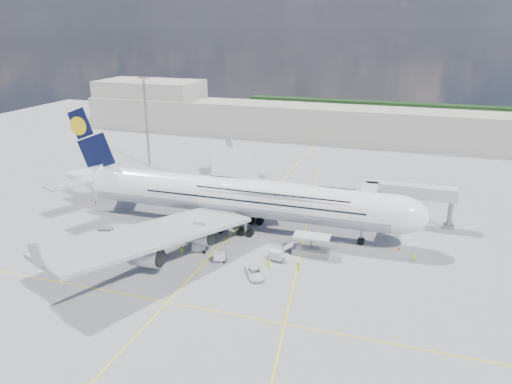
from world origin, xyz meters
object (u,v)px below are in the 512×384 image
(dolly_nose_far, at_px, (219,257))
(crew_wing, at_px, (126,239))
(airliner, at_px, (238,196))
(dolly_row_a, at_px, (105,229))
(cone_wing_right_inner, at_px, (139,240))
(cone_wing_right_outer, at_px, (93,254))
(crew_loader, at_px, (298,267))
(crew_van, at_px, (269,264))
(light_mast, at_px, (147,122))
(catering_truck_inner, at_px, (204,192))
(dolly_row_c, at_px, (199,245))
(dolly_back, at_px, (146,237))
(cone_wing_left_outer, at_px, (254,185))
(cargo_loader, at_px, (310,248))
(cone_tail, at_px, (95,202))
(cone_wing_left_inner, at_px, (218,208))
(catering_truck_outer, at_px, (229,166))
(dolly_row_b, at_px, (155,250))
(crew_tug, at_px, (181,250))
(cone_nose, at_px, (399,248))
(crew_nose, at_px, (415,258))
(baggage_tug, at_px, (160,235))
(jet_bridge, at_px, (394,195))
(dolly_nose_near, at_px, (276,256))

(dolly_nose_far, height_order, crew_wing, crew_wing)
(airliner, xyz_separation_m, dolly_row_a, (-25.12, -9.29, -6.54))
(cone_wing_right_inner, bearing_deg, cone_wing_right_outer, -120.19)
(crew_loader, relative_size, crew_van, 1.03)
(light_mast, xyz_separation_m, catering_truck_inner, (26.29, -20.59, -11.47))
(dolly_row_a, bearing_deg, dolly_nose_far, -22.02)
(dolly_row_c, bearing_deg, dolly_back, 145.89)
(crew_van, relative_size, cone_wing_left_outer, 3.22)
(cargo_loader, relative_size, cone_tail, 13.97)
(cone_wing_left_inner, bearing_deg, dolly_row_a, -133.89)
(dolly_back, height_order, dolly_nose_far, dolly_nose_far)
(dolly_nose_far, height_order, catering_truck_outer, catering_truck_outer)
(dolly_row_b, distance_m, cone_wing_right_outer, 11.38)
(catering_truck_inner, distance_m, cone_tail, 25.12)
(crew_tug, relative_size, cone_tail, 2.51)
(catering_truck_inner, relative_size, cone_wing_right_inner, 12.17)
(crew_tug, bearing_deg, cone_wing_right_inner, -169.80)
(dolly_row_a, xyz_separation_m, crew_loader, (41.10, -4.94, 0.48))
(cargo_loader, relative_size, dolly_row_c, 2.20)
(airliner, height_order, dolly_row_c, airliner)
(airliner, bearing_deg, cone_nose, -0.29)
(dolly_row_a, bearing_deg, crew_loader, -17.05)
(dolly_row_a, relative_size, crew_tug, 2.06)
(dolly_row_c, height_order, crew_loader, dolly_row_c)
(light_mast, distance_m, crew_nose, 85.61)
(baggage_tug, relative_size, crew_wing, 1.69)
(catering_truck_outer, distance_m, crew_van, 57.61)
(airliner, height_order, crew_wing, airliner)
(light_mast, xyz_separation_m, cone_nose, (72.01, -35.16, -12.91))
(jet_bridge, relative_size, cone_nose, 30.67)
(dolly_back, distance_m, cone_nose, 48.06)
(dolly_row_b, height_order, baggage_tug, dolly_row_b)
(cone_wing_left_outer, bearing_deg, cargo_loader, -57.17)
(cargo_loader, bearing_deg, catering_truck_outer, 126.96)
(dolly_nose_near, bearing_deg, dolly_row_a, -176.53)
(crew_nose, xyz_separation_m, cone_wing_left_inner, (-42.60, 13.17, -0.60))
(crew_nose, distance_m, cone_wing_right_outer, 57.21)
(jet_bridge, bearing_deg, crew_nose, -72.04)
(catering_truck_outer, bearing_deg, cone_wing_left_inner, -58.36)
(dolly_row_a, bearing_deg, catering_truck_inner, 54.60)
(cargo_loader, height_order, dolly_row_a, cargo_loader)
(crew_tug, height_order, cone_wing_right_outer, crew_tug)
(jet_bridge, xyz_separation_m, cone_wing_right_inner, (-45.39, -22.82, -6.59))
(dolly_row_a, height_order, dolly_nose_far, dolly_nose_far)
(cone_nose, height_order, cone_tail, cone_nose)
(baggage_tug, xyz_separation_m, cone_wing_right_outer, (-7.93, -10.47, -0.54))
(cargo_loader, relative_size, crew_wing, 4.87)
(cone_nose, height_order, cone_wing_left_inner, cone_wing_left_inner)
(cargo_loader, bearing_deg, jet_bridge, 54.25)
(light_mast, height_order, baggage_tug, light_mast)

